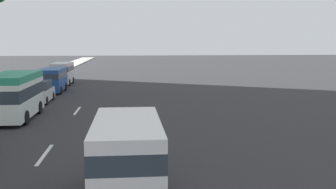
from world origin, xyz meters
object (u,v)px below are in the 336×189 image
Objects in this scene: van_sixth at (62,72)px; car_seventh at (38,92)px; van_fifth at (127,155)px; minibus_second at (14,94)px; van_lead at (52,79)px.

car_seventh is at bearing 1.22° from van_sixth.
minibus_second is at bearing 27.47° from van_fifth.
minibus_second reaches higher than van_lead.
car_seventh is (6.91, 0.08, -0.75)m from minibus_second.
van_lead is 1.00× the size of van_fifth.
van_fifth is at bearing 12.36° from van_sixth.
minibus_second reaches higher than van_sixth.
van_fifth reaches higher than car_seventh.
van_lead is at bearing 1.72° from van_sixth.
van_fifth is 21.55m from car_seventh.
car_seventh is (-13.18, -0.28, -0.58)m from van_sixth.
van_fifth reaches higher than van_lead.
minibus_second is 1.28× the size of van_fifth.
van_sixth is 13.19m from car_seventh.
van_fifth is 1.02× the size of van_sixth.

